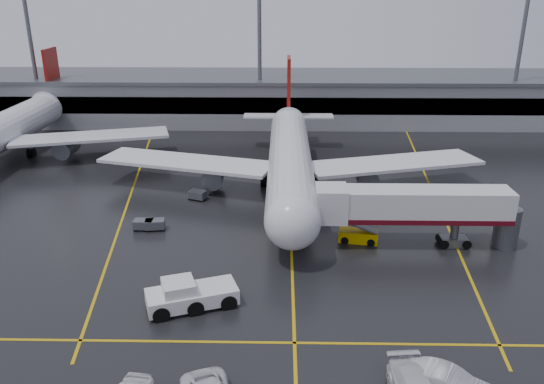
{
  "coord_description": "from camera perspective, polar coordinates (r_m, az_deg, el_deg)",
  "views": [
    {
      "loc": [
        -1.0,
        -54.35,
        23.9
      ],
      "look_at": [
        -2.0,
        -2.0,
        4.0
      ],
      "focal_mm": 35.62,
      "sensor_mm": 36.0,
      "label": 1
    }
  ],
  "objects": [
    {
      "name": "ground",
      "position": [
        59.38,
        1.97,
        -2.94
      ],
      "size": [
        220.0,
        220.0,
        0.0
      ],
      "primitive_type": "plane",
      "color": "black",
      "rests_on": "ground"
    },
    {
      "name": "apron_line_centre",
      "position": [
        59.38,
        1.97,
        -2.93
      ],
      "size": [
        0.25,
        90.0,
        0.02
      ],
      "primitive_type": "cube",
      "color": "gold",
      "rests_on": "ground"
    },
    {
      "name": "apron_line_stop",
      "position": [
        40.23,
        2.4,
        -15.64
      ],
      "size": [
        60.0,
        0.25,
        0.02
      ],
      "primitive_type": "cube",
      "color": "gold",
      "rests_on": "ground"
    },
    {
      "name": "apron_line_left",
      "position": [
        71.22,
        -14.45,
        0.53
      ],
      "size": [
        9.99,
        69.35,
        0.02
      ],
      "primitive_type": "cube",
      "rotation": [
        0.0,
        0.0,
        0.14
      ],
      "color": "gold",
      "rests_on": "ground"
    },
    {
      "name": "apron_line_right",
      "position": [
        71.23,
        16.5,
        0.32
      ],
      "size": [
        7.57,
        69.64,
        0.02
      ],
      "primitive_type": "cube",
      "rotation": [
        0.0,
        0.0,
        -0.1
      ],
      "color": "gold",
      "rests_on": "ground"
    },
    {
      "name": "terminal",
      "position": [
        104.15,
        1.65,
        9.97
      ],
      "size": [
        122.0,
        19.0,
        8.6
      ],
      "color": "gray",
      "rests_on": "ground"
    },
    {
      "name": "light_mast_left",
      "position": [
        106.34,
        -24.11,
        13.99
      ],
      "size": [
        3.0,
        1.2,
        25.45
      ],
      "color": "#595B60",
      "rests_on": "ground"
    },
    {
      "name": "light_mast_mid",
      "position": [
        96.9,
        -1.33,
        15.22
      ],
      "size": [
        3.0,
        1.2,
        25.45
      ],
      "color": "#595B60",
      "rests_on": "ground"
    },
    {
      "name": "light_mast_right",
      "position": [
        105.14,
        24.8,
        13.83
      ],
      "size": [
        3.0,
        1.2,
        25.45
      ],
      "color": "#595B60",
      "rests_on": "ground"
    },
    {
      "name": "main_airliner",
      "position": [
        67.02,
        1.9,
        3.71
      ],
      "size": [
        48.8,
        45.6,
        14.1
      ],
      "color": "silver",
      "rests_on": "ground"
    },
    {
      "name": "second_airliner",
      "position": [
        88.61,
        -26.65,
        5.75
      ],
      "size": [
        48.8,
        45.6,
        14.1
      ],
      "color": "silver",
      "rests_on": "ground"
    },
    {
      "name": "jet_bridge",
      "position": [
        53.88,
        14.84,
        -1.68
      ],
      "size": [
        19.9,
        3.4,
        6.05
      ],
      "color": "silver",
      "rests_on": "ground"
    },
    {
      "name": "pushback_tractor",
      "position": [
        44.04,
        -8.72,
        -10.77
      ],
      "size": [
        7.67,
        5.11,
        2.55
      ],
      "color": "silver",
      "rests_on": "ground"
    },
    {
      "name": "belt_loader",
      "position": [
        54.89,
        9.1,
        -4.59
      ],
      "size": [
        4.07,
        2.35,
        2.44
      ],
      "color": "#DDAC00",
      "rests_on": "ground"
    },
    {
      "name": "service_van_c",
      "position": [
        37.03,
        18.13,
        -18.74
      ],
      "size": [
        5.98,
        4.5,
        1.89
      ],
      "primitive_type": "imported",
      "rotation": [
        0.0,
        0.0,
        1.07
      ],
      "color": "silver",
      "rests_on": "ground"
    },
    {
      "name": "baggage_cart_a",
      "position": [
        58.03,
        -12.27,
        -3.35
      ],
      "size": [
        2.17,
        1.58,
        1.12
      ],
      "color": "#595B60",
      "rests_on": "ground"
    },
    {
      "name": "baggage_cart_b",
      "position": [
        58.32,
        -13.42,
        -3.32
      ],
      "size": [
        2.01,
        1.31,
        1.12
      ],
      "color": "#595B60",
      "rests_on": "ground"
    },
    {
      "name": "baggage_cart_c",
      "position": [
        65.29,
        -7.88,
        -0.28
      ],
      "size": [
        2.33,
        1.93,
        1.12
      ],
      "color": "#595B60",
      "rests_on": "ground"
    }
  ]
}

